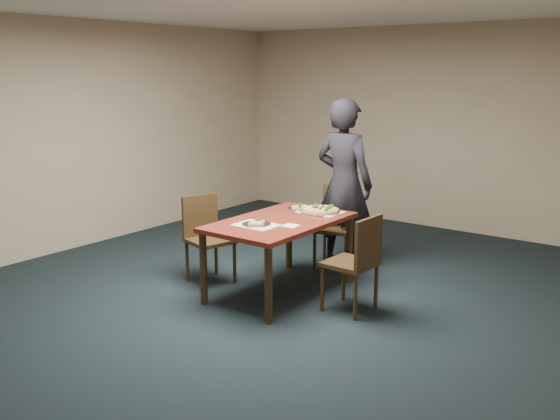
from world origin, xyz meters
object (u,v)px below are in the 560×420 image
Objects in this scene: dining_table at (280,229)px; slice_plate_far at (301,208)px; diner at (344,184)px; pizza_pan at (321,210)px; chair_left at (206,233)px; chair_right at (357,258)px; chair_far at (337,222)px; slice_plate_near at (256,224)px.

dining_table is 0.55m from slice_plate_far.
pizza_pan is at bearing 99.87° from diner.
chair_left and chair_right have the same top height.
chair_left is at bearing -82.22° from chair_right.
chair_left is 0.48× the size of diner.
diner is at bearing -141.54° from chair_right.
chair_right reaches higher than dining_table.
dining_table is 1.65× the size of chair_left.
chair_far is at bearing 104.08° from pizza_pan.
slice_plate_near is 0.83m from slice_plate_far.
slice_plate_near is (-0.06, -0.30, 0.11)m from dining_table.
diner is at bearing 30.91° from chair_far.
chair_far is 1.41m from chair_right.
slice_plate_near is at bearing -84.45° from chair_left.
chair_far is 1.00× the size of chair_left.
slice_plate_far is (-0.16, -0.62, -0.19)m from diner.
chair_right is 3.25× the size of slice_plate_near.
slice_plate_near is at bearing 87.49° from diner.
dining_table is at bearing 89.41° from diner.
chair_far reaches higher than dining_table.
pizza_pan is 0.85m from slice_plate_near.
diner reaches higher than pizza_pan.
chair_right is 1.48m from diner.
dining_table is 0.88m from chair_left.
chair_left is at bearing -136.43° from slice_plate_far.
chair_right is at bearing -35.07° from pizza_pan.
chair_far is at bearing -138.80° from chair_right.
chair_left is 1.23m from pizza_pan.
chair_right is (1.72, 0.17, 0.00)m from chair_left.
slice_plate_near reaches higher than slice_plate_far.
chair_left reaches higher than slice_plate_near.
dining_table is 5.36× the size of slice_plate_near.
slice_plate_near is (-0.09, -1.45, -0.18)m from diner.
chair_far and chair_right have the same top height.
chair_left is at bearing -144.71° from pizza_pan.
chair_far is 1.00× the size of chair_right.
diner is 4.57× the size of pizza_pan.
slice_plate_near is (-0.93, -0.31, 0.25)m from chair_right.
dining_table is at bearing -103.66° from pizza_pan.
chair_far is at bearing -18.32° from chair_left.
chair_far is at bearing 79.12° from slice_plate_far.
diner is 0.65m from pizza_pan.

